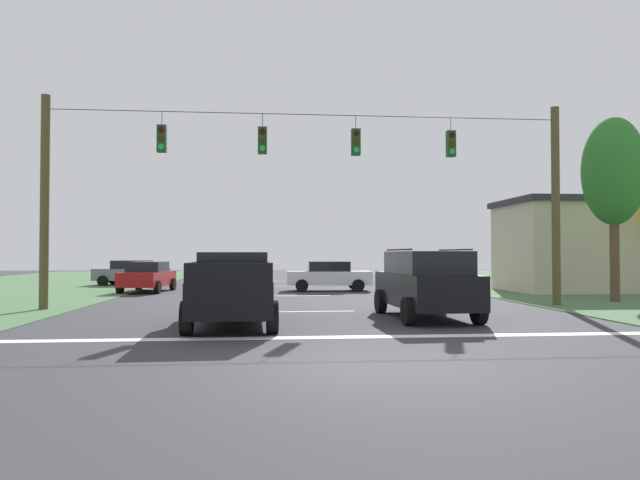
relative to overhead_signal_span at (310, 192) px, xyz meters
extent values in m
plane|color=#333338|center=(0.10, -10.72, -4.12)|extent=(120.00, 120.00, 0.00)
cube|color=white|center=(0.10, -7.30, -4.12)|extent=(15.32, 0.45, 0.01)
cube|color=white|center=(0.10, -1.30, -4.12)|extent=(2.50, 0.15, 0.01)
cube|color=white|center=(0.10, 5.95, -4.12)|extent=(2.50, 0.15, 0.01)
cube|color=white|center=(0.10, 14.10, -4.12)|extent=(2.50, 0.15, 0.01)
cube|color=white|center=(0.10, 20.59, -4.12)|extent=(2.50, 0.15, 0.01)
cylinder|color=brown|center=(-9.08, 0.00, -0.44)|extent=(0.30, 0.30, 7.35)
cylinder|color=brown|center=(9.10, 0.00, -0.44)|extent=(0.30, 0.30, 7.35)
cylinder|color=black|center=(0.01, 0.00, 2.75)|extent=(18.18, 0.02, 0.02)
cylinder|color=black|center=(-5.18, 0.00, 2.51)|extent=(0.02, 0.02, 0.48)
cube|color=#19471E|center=(-5.18, 0.00, 1.79)|extent=(0.32, 0.24, 0.95)
cylinder|color=#310503|center=(-5.18, -0.14, 2.09)|extent=(0.20, 0.04, 0.20)
cylinder|color=#352203|center=(-5.18, -0.14, 1.79)|extent=(0.20, 0.04, 0.20)
cylinder|color=green|center=(-5.18, -0.14, 1.49)|extent=(0.20, 0.04, 0.20)
cylinder|color=black|center=(-1.70, 0.00, 2.51)|extent=(0.02, 0.02, 0.48)
cube|color=#19471E|center=(-1.70, 0.00, 1.79)|extent=(0.32, 0.24, 0.95)
cylinder|color=#310503|center=(-1.70, -0.14, 2.09)|extent=(0.20, 0.04, 0.20)
cylinder|color=#352203|center=(-1.70, -0.14, 1.79)|extent=(0.20, 0.04, 0.20)
cylinder|color=green|center=(-1.70, -0.14, 1.49)|extent=(0.20, 0.04, 0.20)
cylinder|color=black|center=(1.64, 0.00, 2.51)|extent=(0.02, 0.02, 0.48)
cube|color=#19471E|center=(1.64, 0.00, 1.79)|extent=(0.32, 0.24, 0.95)
cylinder|color=#310503|center=(1.64, -0.14, 2.09)|extent=(0.20, 0.04, 0.20)
cylinder|color=#352203|center=(1.64, -0.14, 1.79)|extent=(0.20, 0.04, 0.20)
cylinder|color=green|center=(1.64, -0.14, 1.49)|extent=(0.20, 0.04, 0.20)
cylinder|color=black|center=(5.13, 0.00, 2.51)|extent=(0.02, 0.02, 0.48)
cube|color=#19471E|center=(5.13, 0.00, 1.79)|extent=(0.32, 0.24, 0.95)
cylinder|color=#310503|center=(5.13, -0.14, 2.09)|extent=(0.20, 0.04, 0.20)
cylinder|color=#352203|center=(5.13, -0.14, 1.79)|extent=(0.20, 0.04, 0.20)
cylinder|color=green|center=(5.13, -0.14, 1.49)|extent=(0.20, 0.04, 0.20)
cube|color=black|center=(-2.45, -4.77, -3.30)|extent=(2.14, 5.45, 0.85)
cube|color=black|center=(-2.47, -4.13, -2.52)|extent=(1.90, 1.95, 0.70)
cube|color=black|center=(-3.35, -6.15, -2.65)|extent=(0.16, 2.38, 0.45)
cube|color=black|center=(-1.47, -6.10, -2.65)|extent=(0.16, 2.38, 0.45)
cube|color=black|center=(-2.38, -7.42, -2.65)|extent=(1.96, 0.15, 0.45)
cylinder|color=black|center=(-3.50, -2.96, -3.72)|extent=(0.30, 0.81, 0.80)
cylinder|color=black|center=(-1.50, -2.91, -3.72)|extent=(0.30, 0.81, 0.80)
cylinder|color=black|center=(-3.40, -6.63, -3.72)|extent=(0.30, 0.81, 0.80)
cylinder|color=black|center=(-1.40, -6.58, -3.72)|extent=(0.30, 0.81, 0.80)
cube|color=black|center=(3.14, -3.66, -3.27)|extent=(2.11, 4.86, 0.95)
cube|color=black|center=(3.15, -3.81, -2.47)|extent=(1.91, 3.26, 0.65)
cylinder|color=black|center=(2.30, -3.84, -2.09)|extent=(0.14, 2.72, 0.05)
cylinder|color=black|center=(4.00, -3.78, -2.09)|extent=(0.14, 2.72, 0.05)
cylinder|color=black|center=(2.11, -2.06, -3.74)|extent=(0.29, 0.77, 0.76)
cylinder|color=black|center=(4.06, -1.99, -3.74)|extent=(0.29, 0.77, 0.76)
cylinder|color=black|center=(2.22, -5.32, -3.74)|extent=(0.29, 0.77, 0.76)
cylinder|color=black|center=(4.17, -5.26, -3.74)|extent=(0.29, 0.77, 0.76)
cube|color=silver|center=(1.66, 9.38, -3.45)|extent=(4.36, 1.95, 0.70)
cube|color=black|center=(1.66, 9.38, -2.85)|extent=(2.16, 1.69, 0.50)
cylinder|color=black|center=(0.21, 8.53, -3.80)|extent=(0.65, 0.24, 0.64)
cylinder|color=black|center=(0.28, 10.33, -3.80)|extent=(0.65, 0.24, 0.64)
cylinder|color=black|center=(3.05, 8.43, -3.80)|extent=(0.65, 0.24, 0.64)
cylinder|color=black|center=(3.11, 10.23, -3.80)|extent=(0.65, 0.24, 0.64)
cube|color=maroon|center=(-7.50, 9.36, -3.45)|extent=(2.19, 4.45, 0.70)
cube|color=black|center=(-7.50, 9.36, -2.85)|extent=(1.81, 2.24, 0.50)
cylinder|color=black|center=(-6.73, 7.86, -3.80)|extent=(0.28, 0.66, 0.64)
cylinder|color=black|center=(-8.52, 8.03, -3.80)|extent=(0.28, 0.66, 0.64)
cylinder|color=black|center=(-6.47, 10.68, -3.80)|extent=(0.28, 0.66, 0.64)
cylinder|color=black|center=(-8.26, 10.85, -3.80)|extent=(0.28, 0.66, 0.64)
cube|color=slate|center=(-9.68, 15.58, -3.45)|extent=(4.46, 2.22, 0.70)
cube|color=black|center=(-9.68, 15.58, -2.85)|extent=(2.25, 1.82, 0.50)
cylinder|color=black|center=(-11.18, 14.82, -3.80)|extent=(0.66, 0.28, 0.64)
cylinder|color=black|center=(-11.00, 16.61, -3.80)|extent=(0.66, 0.28, 0.64)
cylinder|color=black|center=(-8.35, 14.54, -3.80)|extent=(0.66, 0.28, 0.64)
cylinder|color=black|center=(-8.18, 16.33, -3.80)|extent=(0.66, 0.28, 0.64)
cylinder|color=brown|center=(12.15, 1.25, -2.11)|extent=(0.36, 0.36, 4.02)
ellipsoid|color=#2C7329|center=(12.15, 1.25, 1.08)|extent=(2.41, 2.41, 4.30)
cube|color=beige|center=(16.28, 7.69, -1.93)|extent=(11.17, 5.13, 4.38)
cube|color=#2D2D33|center=(16.28, 7.69, 0.41)|extent=(11.47, 5.43, 0.30)
camera|label=1|loc=(-1.53, -20.50, -2.22)|focal=32.60mm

